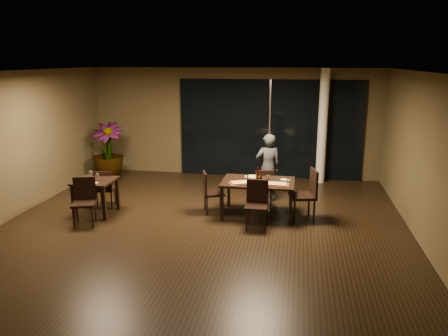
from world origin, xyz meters
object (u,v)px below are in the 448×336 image
diner (268,167)px  bottle_a (257,174)px  main_table (258,185)px  bottle_b (261,174)px  side_table (95,186)px  chair_main_near (257,201)px  chair_main_right (307,192)px  chair_main_far (263,186)px  chair_main_left (210,190)px  potted_plant (108,151)px  chair_side_near (84,199)px  bottle_c (257,173)px  chair_side_far (105,187)px

diner → bottle_a: 1.00m
main_table → diner: size_ratio=0.95×
bottle_b → side_table: bearing=-171.2°
chair_main_near → chair_main_right: size_ratio=0.88×
side_table → diner: 3.86m
chair_main_far → chair_main_left: bearing=12.4°
chair_main_near → chair_main_right: 1.12m
side_table → diner: diner is taller
side_table → chair_main_left: (2.38, 0.48, -0.12)m
chair_main_left → potted_plant: potted_plant is taller
chair_main_right → chair_side_near: chair_main_right is taller
chair_main_far → chair_main_right: (0.95, -0.67, 0.11)m
main_table → side_table: same height
bottle_b → bottle_c: size_ratio=1.02×
main_table → potted_plant: 4.87m
bottle_c → potted_plant: bearing=153.7°
bottle_c → chair_side_near: bearing=-160.8°
chair_side_far → diner: (3.53, 1.12, 0.32)m
main_table → chair_side_far: chair_side_far is taller
chair_main_right → chair_main_far: bearing=-139.2°
main_table → bottle_c: 0.24m
chair_side_far → bottle_c: size_ratio=2.97×
chair_side_near → chair_main_right: bearing=-4.3°
bottle_c → chair_side_far: bearing=-177.4°
chair_main_left → diner: diner is taller
chair_main_right → bottle_a: bearing=-112.5°
side_table → chair_main_near: chair_main_near is taller
main_table → potted_plant: size_ratio=0.97×
chair_main_right → chair_side_near: size_ratio=1.13×
bottle_b → chair_side_near: bearing=-162.0°
side_table → chair_side_far: bearing=90.2°
bottle_a → chair_main_near: bearing=-84.6°
chair_side_far → potted_plant: 2.48m
chair_main_near → chair_side_near: bearing=-173.8°
bottle_a → bottle_b: 0.08m
side_table → potted_plant: (-0.93, 2.72, 0.15)m
potted_plant → bottle_c: 4.81m
main_table → chair_main_near: (0.04, -0.65, -0.16)m
chair_main_right → chair_side_far: chair_main_right is taller
chair_main_far → chair_main_near: chair_main_near is taller
side_table → bottle_a: (3.37, 0.57, 0.27)m
side_table → chair_main_far: bearing=17.4°
diner → bottle_c: diner is taller
chair_side_near → diner: diner is taller
chair_main_left → bottle_a: bottle_a is taller
side_table → chair_side_near: (0.04, -0.57, -0.10)m
chair_main_left → chair_main_far: bearing=-80.6°
diner → potted_plant: (-4.46, 1.16, -0.02)m
chair_main_far → potted_plant: potted_plant is taller
chair_main_far → bottle_b: (-0.01, -0.55, 0.41)m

